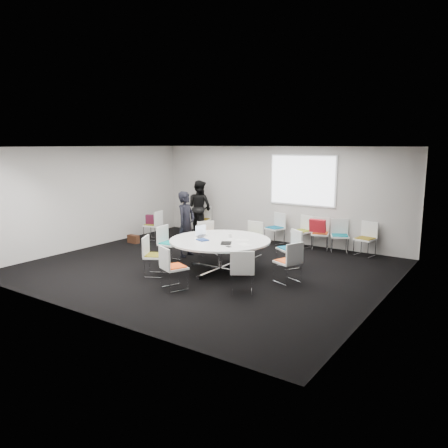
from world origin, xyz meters
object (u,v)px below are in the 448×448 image
Objects in this scene: chair_ring_b at (289,256)px; person_main at (186,224)px; chair_back_b at (302,237)px; cup at (230,236)px; maroon_bag at (153,219)px; brown_bag at (133,239)px; chair_ring_f at (155,263)px; person_back at (200,207)px; chair_back_c at (320,240)px; chair_ring_c at (251,245)px; chair_spare_left at (153,231)px; laptop at (203,236)px; chair_back_e at (365,245)px; chair_ring_e at (169,250)px; chair_person_back at (203,225)px; chair_ring_a at (288,270)px; chair_ring_d at (208,245)px; chair_ring_h at (242,279)px; chair_back_d at (339,242)px; conference_table at (220,247)px; chair_ring_g at (174,276)px; chair_back_a at (275,234)px.

chair_ring_b is 0.52× the size of person_main.
cup is (-0.52, -2.90, 0.50)m from chair_back_b.
maroon_bag is 0.86m from brown_bag.
person_back is at bearing 177.24° from chair_ring_f.
chair_back_c is 3.13m from cup.
chair_spare_left is (-3.47, 0.02, 0.00)m from chair_ring_c.
laptop is at bearing -128.21° from chair_spare_left.
chair_spare_left is 3.46m from laptop.
chair_back_e reaches higher than brown_bag.
chair_spare_left is (-2.59, 2.71, 0.00)m from chair_ring_f.
chair_spare_left is 2.64× the size of laptop.
chair_ring_b is at bearing 2.54° from brown_bag.
brown_bag is at bearing -118.52° from chair_ring_e.
chair_back_b is 1.00× the size of chair_person_back.
chair_ring_a is at bearing -16.07° from maroon_bag.
chair_back_b is 1.00× the size of chair_spare_left.
chair_ring_b is at bearing -106.85° from chair_spare_left.
chair_spare_left is at bearing 77.39° from brown_bag.
chair_ring_d is 2.64m from maroon_bag.
chair_ring_c is at bearing -60.49° from person_main.
chair_ring_h reaches higher than maroon_bag.
chair_back_d is 0.52× the size of person_main.
chair_spare_left reaches higher than cup.
maroon_bag is at bearing 47.26° from laptop.
chair_ring_e and chair_back_c have the same top height.
chair_ring_d is at bearing 149.89° from chair_ring_e.
chair_ring_b is 1.00× the size of chair_back_d.
chair_ring_b is (1.20, 1.12, -0.27)m from conference_table.
chair_ring_a is at bearing 127.39° from chair_back_b.
cup is (1.56, 0.35, 0.50)m from chair_ring_e.
chair_ring_f is at bearing -168.21° from person_main.
conference_table is 2.60× the size of chair_ring_e.
chair_ring_e is at bearing -38.07° from maroon_bag.
chair_ring_a is 3.25m from person_main.
chair_back_c is 4.00m from chair_person_back.
chair_ring_c is 1.00× the size of chair_back_c.
chair_ring_d and chair_back_e have the same top height.
chair_ring_f is (-2.16, -2.24, 0.00)m from chair_ring_b.
conference_table is 1.36× the size of person_main.
cup is 0.25× the size of brown_bag.
chair_ring_e is at bearing -23.10° from brown_bag.
chair_ring_g is 4.83m from chair_back_b.
chair_ring_h is 5.80m from person_back.
maroon_bag reaches higher than conference_table.
chair_back_e is 2.20× the size of maroon_bag.
chair_back_a is at bearing 26.15° from maroon_bag.
chair_back_c is at bearing -162.69° from chair_back_a.
chair_ring_f is at bearing 20.66° from chair_ring_e.
chair_person_back is (-2.85, 4.77, 0.00)m from chair_ring_g.
chair_back_d is at bearing 93.76° from chair_ring_g.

